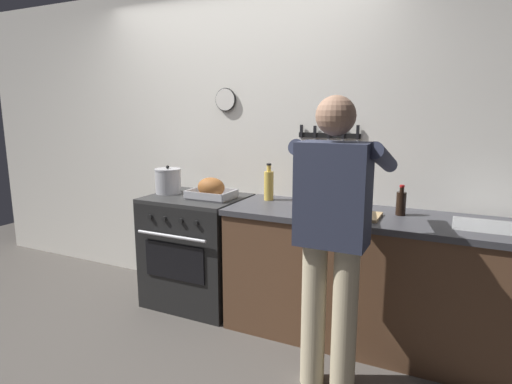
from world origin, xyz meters
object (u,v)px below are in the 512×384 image
object	(u,v)px
bottle_soy_sauce	(401,203)
roasting_pan	(211,189)
bottle_wine_red	(306,189)
stock_pot	(168,181)
person_cook	(333,228)
bottle_cooking_oil	(269,185)
cutting_board	(352,215)
stove	(197,250)

from	to	relation	value
bottle_soy_sauce	roasting_pan	bearing A→B (deg)	-176.52
roasting_pan	bottle_wine_red	distance (m)	0.76
roasting_pan	stock_pot	distance (m)	0.44
person_cook	bottle_soy_sauce	distance (m)	0.72
person_cook	stock_pot	world-z (taller)	person_cook
bottle_soy_sauce	bottle_cooking_oil	distance (m)	0.98
person_cook	bottle_cooking_oil	xyz separation A→B (m)	(-0.71, 0.73, 0.07)
stock_pot	cutting_board	bearing A→B (deg)	-4.15
stove	roasting_pan	world-z (taller)	roasting_pan
stove	cutting_board	world-z (taller)	cutting_board
stock_pot	bottle_soy_sauce	bearing A→B (deg)	1.73
roasting_pan	cutting_board	size ratio (longest dim) A/B	0.98
roasting_pan	bottle_wine_red	size ratio (longest dim) A/B	1.19
stock_pot	bottle_wine_red	bearing A→B (deg)	1.72
stove	bottle_cooking_oil	bearing A→B (deg)	12.63
bottle_cooking_oil	cutting_board	bearing A→B (deg)	-18.09
stove	cutting_board	distance (m)	1.37
stock_pot	cutting_board	size ratio (longest dim) A/B	0.65
person_cook	stove	bearing A→B (deg)	66.98
roasting_pan	stock_pot	xyz separation A→B (m)	(-0.44, 0.03, 0.03)
bottle_wine_red	person_cook	bearing A→B (deg)	-59.41
bottle_soy_sauce	bottle_wine_red	xyz separation A→B (m)	(-0.65, -0.02, 0.04)
stock_pot	bottle_cooking_oil	world-z (taller)	bottle_cooking_oil
stove	bottle_wine_red	world-z (taller)	bottle_wine_red
person_cook	cutting_board	distance (m)	0.51
person_cook	cutting_board	size ratio (longest dim) A/B	4.61
bottle_wine_red	bottle_cooking_oil	size ratio (longest dim) A/B	1.04
stove	stock_pot	bearing A→B (deg)	176.70
bottle_cooking_oil	bottle_soy_sauce	bearing A→B (deg)	-3.41
roasting_pan	bottle_cooking_oil	world-z (taller)	bottle_cooking_oil
roasting_pan	bottle_soy_sauce	distance (m)	1.41
person_cook	roasting_pan	world-z (taller)	person_cook
stove	stock_pot	size ratio (longest dim) A/B	3.84
cutting_board	bottle_wine_red	bearing A→B (deg)	158.01
stove	bottle_soy_sauce	size ratio (longest dim) A/B	4.45
person_cook	bottle_wine_red	bearing A→B (deg)	32.41
stove	person_cook	xyz separation A→B (m)	(1.30, -0.60, 0.50)
cutting_board	bottle_cooking_oil	bearing A→B (deg)	161.91
stock_pot	cutting_board	distance (m)	1.57
bottle_wine_red	bottle_cooking_oil	bearing A→B (deg)	166.54
person_cook	bottle_wine_red	xyz separation A→B (m)	(-0.39, 0.65, 0.07)
stock_pot	bottle_soy_sauce	world-z (taller)	stock_pot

